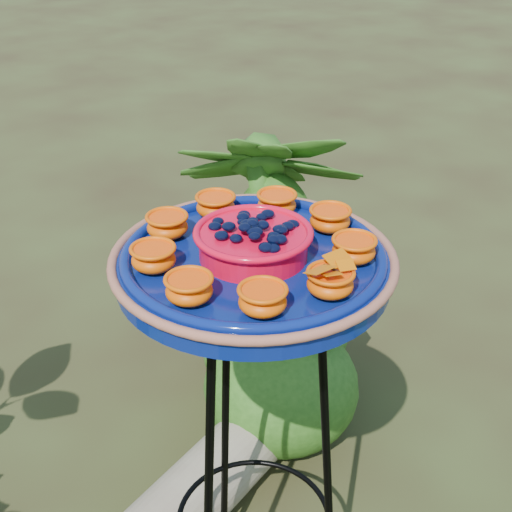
# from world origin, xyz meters

# --- Properties ---
(tripod_stand) EXTENTS (0.40, 0.40, 0.85)m
(tripod_stand) POSITION_xyz_m (0.12, 0.00, 0.52)
(tripod_stand) COLOR black
(tripod_stand) RESTS_ON ground
(feeder_dish) EXTENTS (0.57, 0.57, 0.10)m
(feeder_dish) POSITION_xyz_m (0.12, 0.00, 0.89)
(feeder_dish) COLOR navy
(feeder_dish) RESTS_ON tripod_stand
(driftwood_log) EXTENTS (0.55, 0.24, 0.18)m
(driftwood_log) POSITION_xyz_m (0.29, 0.28, 0.09)
(driftwood_log) COLOR gray
(driftwood_log) RESTS_ON ground
(shrub_back_right) EXTENTS (0.70, 0.70, 0.88)m
(shrub_back_right) POSITION_xyz_m (0.69, 0.45, 0.44)
(shrub_back_right) COLOR #265216
(shrub_back_right) RESTS_ON ground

